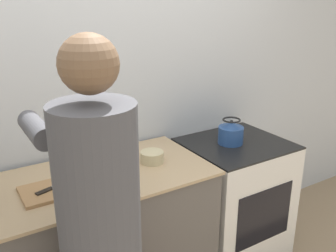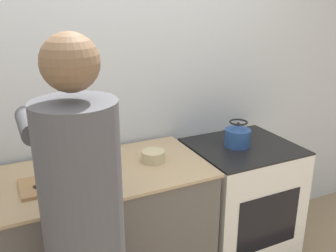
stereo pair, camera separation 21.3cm
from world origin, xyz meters
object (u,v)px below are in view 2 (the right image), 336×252
bowl_prep (153,156)px  oven (239,204)px  person (84,226)px  kettle (238,136)px  cutting_board (57,183)px  knife (54,181)px

bowl_prep → oven: bearing=-1.3°
person → bowl_prep: 0.78m
oven → person: bearing=-156.5°
kettle → bowl_prep: (-0.62, -0.00, -0.03)m
oven → person: person is taller
bowl_prep → cutting_board: bearing=-175.5°
person → kettle: 1.30m
cutting_board → knife: size_ratio=1.57×
person → cutting_board: bearing=92.8°
oven → knife: knife is taller
oven → person: size_ratio=0.52×
cutting_board → bowl_prep: (0.58, 0.05, 0.02)m
oven → person: 1.42m
knife → cutting_board: bearing=-45.2°
cutting_board → bowl_prep: bowl_prep is taller
oven → kettle: bearing=158.1°
cutting_board → bowl_prep: size_ratio=2.68×
person → oven: bearing=23.5°
cutting_board → knife: knife is taller
cutting_board → kettle: kettle is taller
oven → bowl_prep: bearing=178.7°
person → kettle: (1.18, 0.55, 0.03)m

